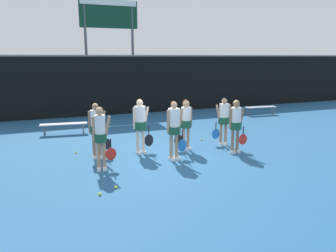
{
  "coord_description": "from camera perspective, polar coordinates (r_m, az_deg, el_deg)",
  "views": [
    {
      "loc": [
        -3.65,
        -9.28,
        3.1
      ],
      "look_at": [
        0.01,
        0.08,
        0.95
      ],
      "focal_mm": 35.0,
      "sensor_mm": 36.0,
      "label": 1
    }
  ],
  "objects": [
    {
      "name": "player_4",
      "position": [
        10.44,
        -4.84,
        0.76
      ],
      "size": [
        0.69,
        0.41,
        1.78
      ],
      "rotation": [
        0.0,
        0.0,
        0.17
      ],
      "color": "beige",
      "rests_on": "ground_plane"
    },
    {
      "name": "tennis_ball_1",
      "position": [
        11.06,
        -15.78,
        -4.48
      ],
      "size": [
        0.06,
        0.06,
        0.06
      ],
      "primitive_type": "sphere",
      "color": "#CCE033",
      "rests_on": "ground_plane"
    },
    {
      "name": "bench_far",
      "position": [
        18.22,
        15.81,
        3.06
      ],
      "size": [
        1.77,
        0.51,
        0.45
      ],
      "rotation": [
        0.0,
        0.0,
        -0.09
      ],
      "color": "#B2B2B7",
      "rests_on": "ground_plane"
    },
    {
      "name": "bench_courtside",
      "position": [
        13.85,
        -17.69,
        0.18
      ],
      "size": [
        1.87,
        0.57,
        0.44
      ],
      "rotation": [
        0.0,
        0.0,
        -0.11
      ],
      "color": "#B2B2B7",
      "rests_on": "ground_plane"
    },
    {
      "name": "fence_windscreen",
      "position": [
        17.76,
        -9.5,
        7.05
      ],
      "size": [
        60.0,
        0.08,
        3.16
      ],
      "color": "black",
      "rests_on": "ground_plane"
    },
    {
      "name": "ground_plane",
      "position": [
        10.45,
        0.1,
        -5.18
      ],
      "size": [
        140.0,
        140.0,
        0.0
      ],
      "primitive_type": "plane",
      "color": "#235684"
    },
    {
      "name": "player_5",
      "position": [
        10.85,
        3.1,
        0.97
      ],
      "size": [
        0.67,
        0.37,
        1.7
      ],
      "rotation": [
        0.0,
        0.0,
        0.09
      ],
      "color": "tan",
      "rests_on": "ground_plane"
    },
    {
      "name": "tennis_ball_3",
      "position": [
        12.33,
        5.9,
        -2.38
      ],
      "size": [
        0.07,
        0.07,
        0.07
      ],
      "primitive_type": "sphere",
      "color": "#CCE033",
      "rests_on": "ground_plane"
    },
    {
      "name": "player_3",
      "position": [
        10.2,
        -12.37,
        -0.06
      ],
      "size": [
        0.66,
        0.37,
        1.71
      ],
      "rotation": [
        0.0,
        0.0,
        -0.08
      ],
      "color": "#8C664C",
      "rests_on": "ground_plane"
    },
    {
      "name": "scoreboard",
      "position": [
        18.94,
        -10.21,
        16.69
      ],
      "size": [
        3.17,
        0.15,
        6.07
      ],
      "color": "#515156",
      "rests_on": "ground_plane"
    },
    {
      "name": "player_6",
      "position": [
        11.64,
        9.67,
        1.5
      ],
      "size": [
        0.67,
        0.38,
        1.69
      ],
      "rotation": [
        0.0,
        0.0,
        -0.19
      ],
      "color": "tan",
      "rests_on": "ground_plane"
    },
    {
      "name": "tennis_ball_2",
      "position": [
        13.1,
        8.15,
        -1.58
      ],
      "size": [
        0.07,
        0.07,
        0.07
      ],
      "primitive_type": "sphere",
      "color": "#CCE033",
      "rests_on": "ground_plane"
    },
    {
      "name": "tennis_ball_4",
      "position": [
        7.73,
        -11.8,
        -11.53
      ],
      "size": [
        0.07,
        0.07,
        0.07
      ],
      "primitive_type": "sphere",
      "color": "#CCE033",
      "rests_on": "ground_plane"
    },
    {
      "name": "player_2",
      "position": [
        10.77,
        11.75,
        0.71
      ],
      "size": [
        0.67,
        0.37,
        1.73
      ],
      "rotation": [
        0.0,
        0.0,
        -0.06
      ],
      "color": "#8C664C",
      "rests_on": "ground_plane"
    },
    {
      "name": "player_0",
      "position": [
        9.07,
        -11.65,
        -1.34
      ],
      "size": [
        0.61,
        0.34,
        1.76
      ],
      "rotation": [
        0.0,
        0.0,
        -0.2
      ],
      "color": "tan",
      "rests_on": "ground_plane"
    },
    {
      "name": "player_1",
      "position": [
        9.76,
        1.08,
        0.07
      ],
      "size": [
        0.67,
        0.4,
        1.8
      ],
      "rotation": [
        0.0,
        0.0,
        0.17
      ],
      "color": "tan",
      "rests_on": "ground_plane"
    },
    {
      "name": "tennis_ball_0",
      "position": [
        8.04,
        -9.02,
        -10.49
      ],
      "size": [
        0.07,
        0.07,
        0.07
      ],
      "primitive_type": "sphere",
      "color": "#CCE033",
      "rests_on": "ground_plane"
    }
  ]
}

